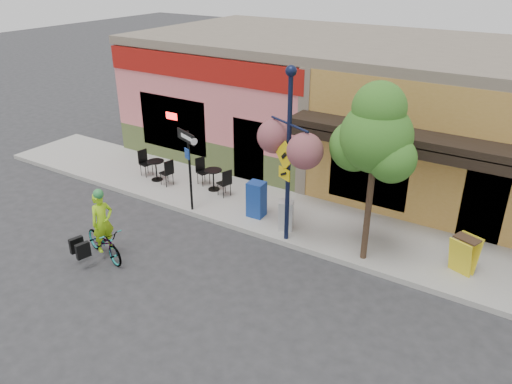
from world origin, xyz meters
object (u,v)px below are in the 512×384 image
one_way_sign (190,171)px  newspaper_box_grey (286,215)px  cyclist_rider (104,230)px  street_tree (372,175)px  newspaper_box_blue (256,199)px  lamp_post (288,158)px  building (380,106)px  bicycle (104,242)px

one_way_sign → newspaper_box_grey: (2.98, 0.49, -0.82)m
cyclist_rider → street_tree: 6.84m
street_tree → newspaper_box_blue: bearing=172.6°
lamp_post → building: bearing=114.6°
lamp_post → street_tree: (2.14, 0.22, -0.05)m
lamp_post → newspaper_box_blue: bearing=178.6°
street_tree → bicycle: bearing=-149.9°
cyclist_rider → newspaper_box_grey: (3.31, 3.60, -0.22)m
newspaper_box_blue → newspaper_box_grey: 1.14m
building → newspaper_box_blue: size_ratio=16.94×
building → lamp_post: 6.83m
bicycle → lamp_post: (3.64, 3.13, 2.05)m
lamp_post → newspaper_box_blue: lamp_post is taller
bicycle → street_tree: size_ratio=0.37×
one_way_sign → building: bearing=86.1°
one_way_sign → cyclist_rider: bearing=-74.6°
cyclist_rider → one_way_sign: bearing=8.4°
building → one_way_sign: building is taller
one_way_sign → newspaper_box_blue: (1.87, 0.71, -0.71)m
bicycle → newspaper_box_blue: newspaper_box_blue is taller
one_way_sign → newspaper_box_grey: bearing=30.9°
bicycle → lamp_post: size_ratio=0.36×
lamp_post → newspaper_box_grey: (-0.28, 0.47, -1.92)m
cyclist_rider → newspaper_box_blue: size_ratio=1.49×
newspaper_box_blue → building: bearing=74.0°
building → street_tree: bearing=-72.0°
bicycle → lamp_post: 5.22m
building → lamp_post: (0.01, -6.82, 0.25)m
bicycle → newspaper_box_grey: size_ratio=1.99×
street_tree → newspaper_box_grey: bearing=174.2°
lamp_post → street_tree: size_ratio=1.02×
newspaper_box_blue → street_tree: (3.53, -0.46, 1.76)m
lamp_post → newspaper_box_grey: bearing=145.4°
newspaper_box_grey → street_tree: street_tree is taller
bicycle → newspaper_box_blue: (2.25, 3.81, 0.24)m
newspaper_box_grey → street_tree: 3.06m
newspaper_box_blue → lamp_post: bearing=-29.3°
newspaper_box_blue → newspaper_box_grey: (1.11, -0.21, -0.11)m
newspaper_box_blue → street_tree: size_ratio=0.23×
bicycle → cyclist_rider: cyclist_rider is taller
cyclist_rider → newspaper_box_grey: 4.90m
cyclist_rider → street_tree: (5.73, 3.35, 1.64)m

